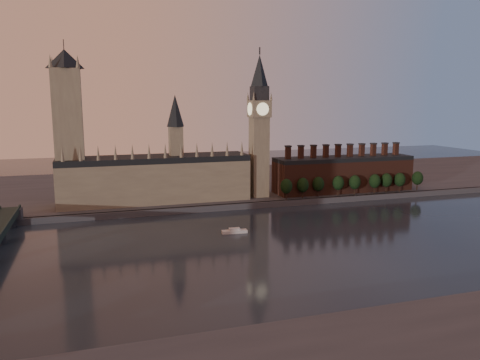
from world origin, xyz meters
name	(u,v)px	position (x,y,z in m)	size (l,w,h in m)	color
ground	(313,246)	(0.00, 0.00, 0.00)	(900.00, 900.00, 0.00)	black
north_bank	(222,184)	(0.00, 178.04, 2.00)	(900.00, 182.00, 4.00)	#444449
palace_of_westminster	(156,176)	(-64.41, 114.91, 21.63)	(130.00, 30.30, 74.00)	#81765C
victoria_tower	(68,124)	(-120.00, 115.00, 59.09)	(24.00, 24.00, 108.00)	#81765C
big_ben	(259,125)	(10.00, 110.00, 56.83)	(15.00, 15.00, 107.00)	#81765C
chimney_block	(343,173)	(80.00, 110.00, 17.82)	(110.00, 25.00, 37.00)	#4C271D
embankment_tree_0	(286,186)	(25.02, 93.53, 13.47)	(8.60, 8.60, 14.88)	black
embankment_tree_1	(303,185)	(38.29, 94.39, 13.47)	(8.60, 8.60, 14.88)	black
embankment_tree_2	(318,184)	(51.09, 95.06, 13.47)	(8.60, 8.60, 14.88)	black
embankment_tree_3	(338,183)	(67.40, 94.76, 13.47)	(8.60, 8.60, 14.88)	black
embankment_tree_4	(355,182)	(80.67, 93.62, 13.47)	(8.60, 8.60, 14.88)	black
embankment_tree_5	(375,181)	(97.96, 93.69, 13.47)	(8.60, 8.60, 14.88)	black
embankment_tree_6	(386,180)	(108.92, 94.50, 13.47)	(8.60, 8.60, 14.88)	black
embankment_tree_7	(400,180)	(120.26, 93.59, 13.47)	(8.60, 8.60, 14.88)	black
embankment_tree_8	(418,178)	(138.11, 95.47, 13.47)	(8.60, 8.60, 14.88)	black
river_boat	(234,231)	(-31.65, 34.46, 1.09)	(14.55, 5.11, 2.86)	beige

